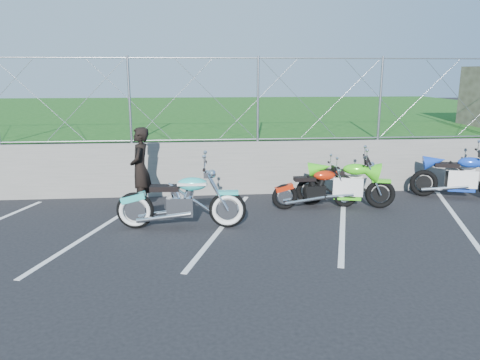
{
  "coord_description": "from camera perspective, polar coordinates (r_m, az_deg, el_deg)",
  "views": [
    {
      "loc": [
        -0.45,
        -7.65,
        2.94
      ],
      "look_at": [
        0.37,
        1.3,
        0.85
      ],
      "focal_mm": 35.0,
      "sensor_mm": 36.0,
      "label": 1
    }
  ],
  "objects": [
    {
      "name": "parking_lines",
      "position": [
        9.28,
        5.29,
        -5.44
      ],
      "size": [
        18.29,
        4.31,
        0.01
      ],
      "color": "silver",
      "rests_on": "ground"
    },
    {
      "name": "sportbike_blue",
      "position": [
        12.2,
        25.27,
        0.22
      ],
      "size": [
        2.13,
        0.88,
        1.14
      ],
      "rotation": [
        0.0,
        0.0,
        -0.3
      ],
      "color": "black",
      "rests_on": "ground"
    },
    {
      "name": "sportbike_green",
      "position": [
        10.61,
        12.86,
        -0.66
      ],
      "size": [
        2.12,
        0.82,
        1.12
      ],
      "rotation": [
        0.0,
        0.0,
        -0.26
      ],
      "color": "black",
      "rests_on": "ground"
    },
    {
      "name": "ground",
      "position": [
        8.21,
        -1.77,
        -7.93
      ],
      "size": [
        90.0,
        90.0,
        0.0
      ],
      "primitive_type": "plane",
      "color": "black",
      "rests_on": "ground"
    },
    {
      "name": "naked_orange",
      "position": [
        10.38,
        9.35,
        -1.19
      ],
      "size": [
        1.95,
        0.66,
        0.97
      ],
      "rotation": [
        0.0,
        0.0,
        0.04
      ],
      "color": "black",
      "rests_on": "ground"
    },
    {
      "name": "chain_link_fence",
      "position": [
        11.18,
        -2.97,
        9.77
      ],
      "size": [
        28.0,
        0.03,
        2.0
      ],
      "color": "gray",
      "rests_on": "retaining_wall"
    },
    {
      "name": "retaining_wall",
      "position": [
        11.39,
        -2.87,
        1.45
      ],
      "size": [
        30.0,
        0.22,
        1.3
      ],
      "primitive_type": "cube",
      "color": "#61615D",
      "rests_on": "ground"
    },
    {
      "name": "grass_field",
      "position": [
        21.28,
        -4.02,
        6.86
      ],
      "size": [
        30.0,
        20.0,
        1.3
      ],
      "primitive_type": "cube",
      "color": "#174913",
      "rests_on": "ground"
    },
    {
      "name": "person_standing",
      "position": [
        10.33,
        -12.05,
        1.37
      ],
      "size": [
        0.46,
        0.68,
        1.79
      ],
      "primitive_type": "imported",
      "rotation": [
        0.0,
        0.0,
        -1.63
      ],
      "color": "black",
      "rests_on": "ground"
    },
    {
      "name": "cruiser_turquoise",
      "position": [
        8.99,
        -6.98,
        -2.81
      ],
      "size": [
        2.48,
        0.78,
        1.23
      ],
      "rotation": [
        0.0,
        0.0,
        -0.06
      ],
      "color": "black",
      "rests_on": "ground"
    }
  ]
}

